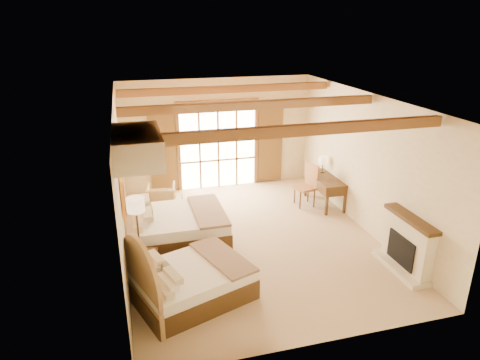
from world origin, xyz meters
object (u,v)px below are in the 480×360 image
object	(u,v)px
armchair	(161,197)
nightstand	(145,265)
desk	(325,190)
bed_near	(183,279)
bed_far	(167,225)

from	to	relation	value
armchair	nightstand	bearing A→B (deg)	87.75
armchair	desk	distance (m)	4.37
bed_near	bed_far	world-z (taller)	bed_far
bed_near	nightstand	bearing A→B (deg)	106.03
bed_near	desk	distance (m)	5.34
armchair	bed_near	bearing A→B (deg)	98.79
bed_near	armchair	world-z (taller)	bed_near
nightstand	bed_far	bearing A→B (deg)	79.79
bed_near	desk	xyz separation A→B (m)	(4.28, 3.19, 0.02)
bed_far	bed_near	bearing A→B (deg)	-88.31
nightstand	armchair	size ratio (longest dim) A/B	0.71
desk	armchair	bearing A→B (deg)	170.35
bed_far	desk	world-z (taller)	bed_far
armchair	desk	size ratio (longest dim) A/B	0.51
bed_far	nightstand	distance (m)	1.39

